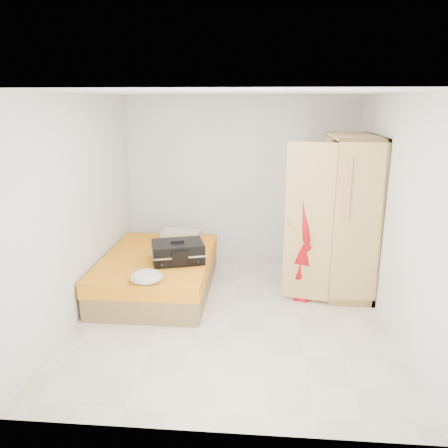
# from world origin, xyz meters

# --- Properties ---
(room) EXTENTS (4.00, 4.02, 2.60)m
(room) POSITION_xyz_m (0.00, 0.00, 1.30)
(room) COLOR beige
(room) RESTS_ON ground
(bed) EXTENTS (1.42, 2.02, 0.50)m
(bed) POSITION_xyz_m (-1.05, 0.62, 0.25)
(bed) COLOR olive
(bed) RESTS_ON ground
(wardrobe) EXTENTS (1.16, 1.20, 2.10)m
(wardrobe) POSITION_xyz_m (1.45, 0.86, 1.00)
(wardrobe) COLOR tan
(wardrobe) RESTS_ON ground
(person) EXTENTS (0.58, 0.73, 1.73)m
(person) POSITION_xyz_m (0.93, 0.60, 0.87)
(person) COLOR red
(person) RESTS_ON ground
(suitcase) EXTENTS (0.78, 0.66, 0.29)m
(suitcase) POSITION_xyz_m (-0.73, 0.42, 0.63)
(suitcase) COLOR black
(suitcase) RESTS_ON bed
(round_cushion) EXTENTS (0.37, 0.37, 0.14)m
(round_cushion) POSITION_xyz_m (-0.97, -0.28, 0.57)
(round_cushion) COLOR beige
(round_cushion) RESTS_ON bed
(pillow) EXTENTS (0.61, 0.37, 0.11)m
(pillow) POSITION_xyz_m (-0.88, 1.47, 0.55)
(pillow) COLOR beige
(pillow) RESTS_ON bed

